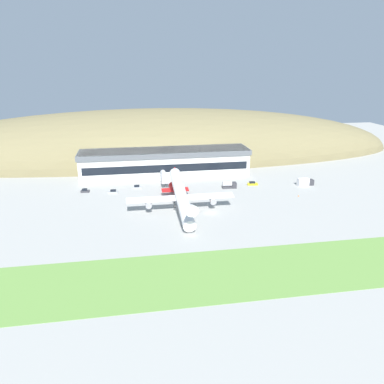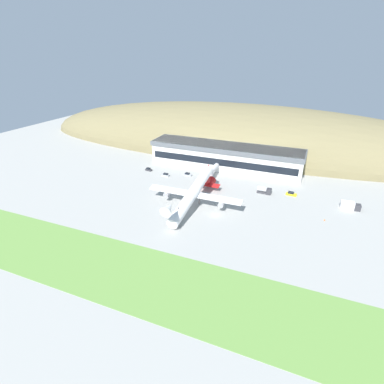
{
  "view_description": "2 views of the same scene",
  "coord_description": "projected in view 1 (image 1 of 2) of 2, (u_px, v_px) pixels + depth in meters",
  "views": [
    {
      "loc": [
        -28.25,
        -124.88,
        52.15
      ],
      "look_at": [
        -6.62,
        2.77,
        7.68
      ],
      "focal_mm": 35.0,
      "sensor_mm": 36.0,
      "label": 1
    },
    {
      "loc": [
        30.53,
        -97.88,
        58.37
      ],
      "look_at": [
        -11.55,
        4.44,
        6.01
      ],
      "focal_mm": 28.0,
      "sensor_mm": 36.0,
      "label": 2
    }
  ],
  "objects": [
    {
      "name": "jetway_0",
      "position": [
        164.0,
        177.0,
        168.17
      ],
      "size": [
        3.38,
        13.3,
        5.43
      ],
      "color": "silver",
      "rests_on": "ground_plane"
    },
    {
      "name": "traffic_cone_0",
      "position": [
        298.0,
        196.0,
        155.2
      ],
      "size": [
        0.52,
        0.52,
        0.58
      ],
      "color": "orange",
      "rests_on": "ground_plane"
    },
    {
      "name": "service_car_1",
      "position": [
        85.0,
        191.0,
        159.99
      ],
      "size": [
        3.74,
        1.97,
        1.6
      ],
      "color": "#333338",
      "rests_on": "ground_plane"
    },
    {
      "name": "service_car_0",
      "position": [
        252.0,
        184.0,
        169.55
      ],
      "size": [
        4.71,
        2.22,
        1.64
      ],
      "color": "gold",
      "rests_on": "ground_plane"
    },
    {
      "name": "service_car_3",
      "position": [
        113.0,
        192.0,
        158.77
      ],
      "size": [
        4.33,
        1.94,
        1.55
      ],
      "color": "#999EA3",
      "rests_on": "ground_plane"
    },
    {
      "name": "box_truck",
      "position": [
        305.0,
        182.0,
        168.78
      ],
      "size": [
        7.66,
        2.93,
        3.35
      ],
      "color": "#333338",
      "rests_on": "ground_plane"
    },
    {
      "name": "service_car_2",
      "position": [
        137.0,
        187.0,
        164.87
      ],
      "size": [
        4.21,
        1.98,
        1.5
      ],
      "color": "#999EA3",
      "rests_on": "ground_plane"
    },
    {
      "name": "fuel_truck",
      "position": [
        229.0,
        185.0,
        165.09
      ],
      "size": [
        6.36,
        2.54,
        3.2
      ],
      "color": "#333338",
      "rests_on": "ground_plane"
    },
    {
      "name": "ground_plane",
      "position": [
        211.0,
        213.0,
        137.85
      ],
      "size": [
        391.98,
        391.98,
        0.0
      ],
      "primitive_type": "plane",
      "color": "#9E9E99"
    },
    {
      "name": "terminal_building",
      "position": [
        165.0,
        161.0,
        181.92
      ],
      "size": [
        81.88,
        17.42,
        12.9
      ],
      "color": "white",
      "rests_on": "ground_plane"
    },
    {
      "name": "cargo_airplane",
      "position": [
        181.0,
        196.0,
        137.52
      ],
      "size": [
        40.04,
        49.02,
        13.25
      ],
      "color": "white"
    },
    {
      "name": "hill_backdrop",
      "position": [
        153.0,
        155.0,
        224.8
      ],
      "size": [
        302.34,
        80.44,
        55.08
      ],
      "primitive_type": "ellipsoid",
      "color": "olive",
      "rests_on": "ground_plane"
    },
    {
      "name": "grass_strip_foreground",
      "position": [
        245.0,
        272.0,
        98.91
      ],
      "size": [
        352.78,
        25.68,
        0.08
      ],
      "primitive_type": "cube",
      "color": "#669342",
      "rests_on": "ground_plane"
    }
  ]
}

